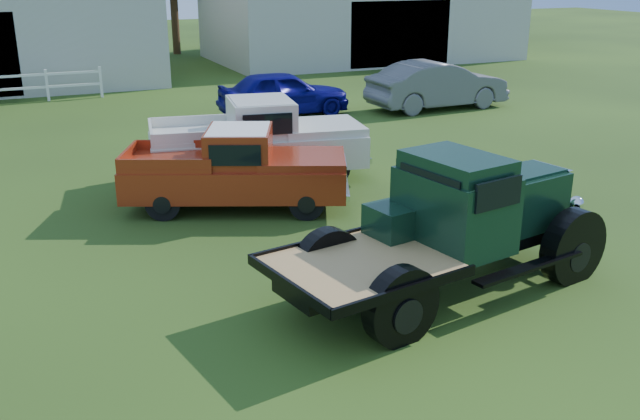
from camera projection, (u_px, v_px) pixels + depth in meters
name	position (u px, v px, depth m)	size (l,w,h in m)	color
ground	(339.00, 296.00, 11.38)	(120.00, 120.00, 0.00)	#233613
shed_right	(361.00, 10.00, 39.20)	(16.80, 9.20, 5.20)	#9D9C87
vintage_flatbed	(448.00, 225.00, 11.23)	(5.67, 2.25, 2.25)	#133021
red_pickup	(235.00, 168.00, 15.22)	(4.86, 1.87, 1.77)	maroon
white_pickup	(257.00, 141.00, 17.19)	(5.29, 2.05, 1.94)	beige
misc_car_blue	(284.00, 93.00, 24.73)	(1.83, 4.54, 1.55)	#0A0872
misc_car_grey	(438.00, 85.00, 25.84)	(1.81, 5.18, 1.71)	#56575B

